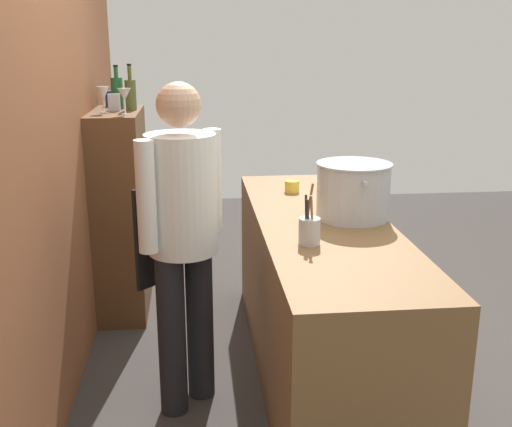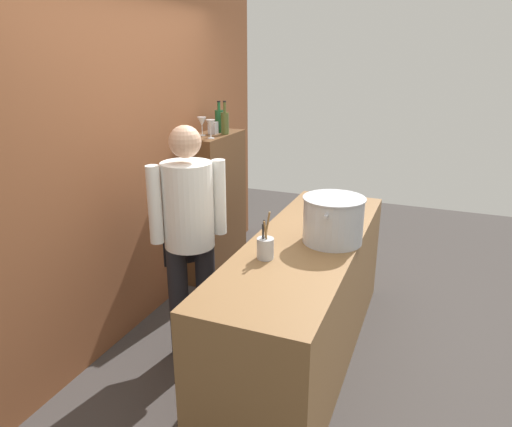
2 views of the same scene
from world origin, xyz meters
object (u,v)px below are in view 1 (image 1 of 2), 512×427
object	(u,v)px
wine_glass_short	(124,95)
spice_tin_navy	(113,98)
chef	(182,227)
utensil_crock	(309,230)
stockpot_large	(353,191)
spice_tin_silver	(114,102)
butter_jar	(292,186)
wine_bottle_green	(117,92)
wine_bottle_olive	(131,94)
wine_glass_wide	(103,94)

from	to	relation	value
wine_glass_short	spice_tin_navy	bearing A→B (deg)	14.64
chef	wine_glass_short	size ratio (longest dim) A/B	10.23
utensil_crock	stockpot_large	bearing A→B (deg)	-37.31
utensil_crock	spice_tin_silver	size ratio (longest dim) A/B	2.64
butter_jar	wine_bottle_green	size ratio (longest dim) A/B	0.32
chef	stockpot_large	bearing A→B (deg)	152.16
stockpot_large	wine_bottle_green	bearing A→B (deg)	51.12
chef	butter_jar	xyz separation A→B (m)	(0.91, -0.69, -0.03)
chef	wine_bottle_green	world-z (taller)	wine_bottle_green
chef	spice_tin_navy	distance (m)	1.71
stockpot_large	spice_tin_silver	world-z (taller)	spice_tin_silver
utensil_crock	wine_glass_short	size ratio (longest dim) A/B	1.81
wine_bottle_olive	spice_tin_silver	distance (m)	0.12
stockpot_large	butter_jar	world-z (taller)	stockpot_large
butter_jar	spice_tin_navy	xyz separation A→B (m)	(0.66, 1.18, 0.51)
chef	wine_glass_short	xyz separation A→B (m)	(1.04, 0.35, 0.54)
stockpot_large	butter_jar	size ratio (longest dim) A/B	4.97
butter_jar	stockpot_large	bearing A→B (deg)	-159.58
butter_jar	spice_tin_navy	world-z (taller)	spice_tin_navy
chef	stockpot_large	xyz separation A→B (m)	(0.28, -0.92, 0.09)
spice_tin_silver	stockpot_large	bearing A→B (deg)	-125.77
stockpot_large	wine_bottle_olive	size ratio (longest dim) A/B	1.55
utensil_crock	spice_tin_silver	xyz separation A→B (m)	(1.40, 1.05, 0.47)
wine_glass_short	wine_glass_wide	bearing A→B (deg)	52.51
chef	spice_tin_navy	xyz separation A→B (m)	(1.56, 0.49, 0.48)
wine_bottle_green	spice_tin_silver	xyz separation A→B (m)	(-0.11, 0.01, -0.05)
butter_jar	wine_glass_short	xyz separation A→B (m)	(0.13, 1.04, 0.57)
wine_bottle_olive	wine_bottle_green	bearing A→B (deg)	50.77
spice_tin_navy	wine_glass_short	bearing A→B (deg)	-165.36
wine_bottle_green	spice_tin_silver	size ratio (longest dim) A/B	2.60
wine_glass_short	spice_tin_navy	xyz separation A→B (m)	(0.53, 0.14, -0.07)
wine_bottle_green	wine_glass_wide	bearing A→B (deg)	165.16
butter_jar	wine_bottle_green	xyz separation A→B (m)	(0.47, 1.12, 0.56)
butter_jar	wine_bottle_olive	world-z (taller)	wine_bottle_olive
utensil_crock	wine_glass_short	world-z (taller)	wine_glass_short
wine_bottle_olive	utensil_crock	bearing A→B (deg)	-146.69
chef	wine_glass_short	world-z (taller)	chef
butter_jar	chef	bearing A→B (deg)	142.90
wine_glass_short	wine_glass_wide	size ratio (longest dim) A/B	0.98
wine_bottle_green	spice_tin_navy	bearing A→B (deg)	16.21
wine_glass_wide	spice_tin_silver	bearing A→B (deg)	-23.31
spice_tin_navy	spice_tin_silver	xyz separation A→B (m)	(-0.30, -0.05, 0.00)
wine_bottle_olive	wine_glass_short	size ratio (longest dim) A/B	1.85
chef	wine_glass_wide	world-z (taller)	chef
spice_tin_navy	spice_tin_silver	size ratio (longest dim) A/B	0.95
wine_bottle_green	wine_glass_short	distance (m)	0.35
chef	wine_glass_short	bearing A→B (deg)	-116.33
wine_glass_short	spice_tin_navy	world-z (taller)	wine_glass_short
wine_glass_short	wine_bottle_green	bearing A→B (deg)	13.74
utensil_crock	wine_bottle_olive	bearing A→B (deg)	33.31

